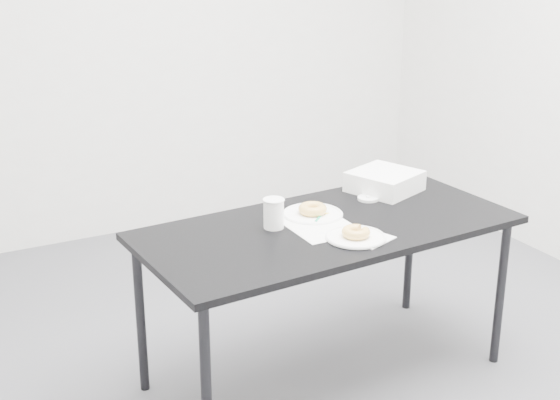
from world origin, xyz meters
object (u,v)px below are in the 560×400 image
donut_near (356,232)px  bakery_box (385,181)px  pen (321,215)px  plate_near (356,237)px  donut_far (313,209)px  coffee_cup (274,213)px  plate_far (312,214)px  scorecard (320,226)px  table (328,236)px

donut_near → bakery_box: 0.60m
pen → plate_near: bearing=-133.1°
donut_far → coffee_cup: size_ratio=0.97×
pen → coffee_cup: bearing=140.8°
donut_near → plate_far: 0.30m
pen → donut_far: bearing=71.9°
bakery_box → donut_far: bearing=174.0°
scorecard → coffee_cup: size_ratio=2.60×
plate_far → coffee_cup: size_ratio=2.07×
coffee_cup → donut_far: bearing=14.2°
donut_near → coffee_cup: 0.34m
table → donut_near: bearing=-88.4°
scorecard → bakery_box: 0.54m
donut_far → bakery_box: (0.44, 0.12, 0.02)m
plate_far → bakery_box: 0.46m
scorecard → plate_near: size_ratio=1.35×
plate_near → bakery_box: bakery_box is taller
pen → coffee_cup: 0.23m
scorecard → pen: (0.06, 0.08, 0.01)m
bakery_box → donut_near: bearing=-156.3°
donut_far → coffee_cup: (-0.21, -0.05, 0.03)m
plate_near → donut_near: 0.02m
table → pen: bearing=75.3°
plate_near → bakery_box: size_ratio=0.87×
donut_near → plate_far: donut_near is taller
table → plate_far: plate_far is taller
donut_near → coffee_cup: coffee_cup is taller
donut_near → bakery_box: bearing=44.5°
table → coffee_cup: coffee_cup is taller
table → donut_far: bearing=87.0°
plate_far → donut_far: donut_far is taller
donut_far → coffee_cup: 0.22m
scorecard → plate_far: (0.04, 0.12, 0.00)m
scorecard → donut_near: 0.19m
pen → plate_near: pen is taller
table → plate_far: 0.13m
donut_near → bakery_box: size_ratio=0.41×
coffee_cup → bakery_box: bearing=14.6°
scorecard → pen: 0.10m
plate_near → donut_near: (0.00, 0.00, 0.02)m
table → plate_near: (0.02, -0.18, 0.06)m
scorecard → donut_near: donut_near is taller
scorecard → plate_near: 0.19m
coffee_cup → bakery_box: (0.65, 0.17, -0.02)m
table → coffee_cup: 0.25m
pen → plate_near: size_ratio=0.63×
pen → donut_near: 0.26m
donut_far → plate_far: bearing=0.0°
pen → donut_near: donut_near is taller
table → plate_far: (-0.00, 0.12, 0.06)m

